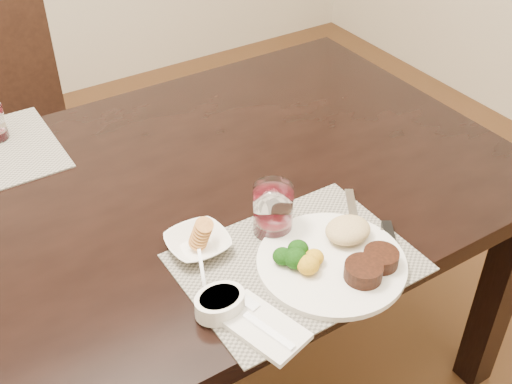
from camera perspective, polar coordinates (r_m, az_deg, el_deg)
dining_table at (r=1.51m, az=-12.82°, el=-4.46°), size 2.00×1.00×0.75m
chair_far at (r=2.36m, az=-20.81°, el=5.58°), size 0.42×0.42×0.90m
placemat_near at (r=1.31m, az=3.65°, el=-6.25°), size 0.46×0.34×0.00m
dinner_plate at (r=1.30m, az=7.33°, el=-5.78°), size 0.30×0.30×0.05m
napkin_fork at (r=1.18m, az=0.58°, el=-11.86°), size 0.13×0.18×0.02m
steak_knife at (r=1.39m, az=11.00°, el=-3.48°), size 0.10×0.24×0.01m
cracker_bowl at (r=1.33m, az=-5.20°, el=-4.54°), size 0.13×0.13×0.06m
sauce_ramekin at (r=1.20m, az=-3.25°, el=-9.80°), size 0.10×0.15×0.08m
wine_glass_near at (r=1.34m, az=1.53°, el=-1.78°), size 0.08×0.08×0.12m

